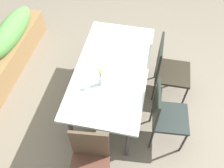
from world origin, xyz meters
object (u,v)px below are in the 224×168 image
object	(u,v)px
flower_vase	(100,78)
chair_end_left	(89,161)
dining_table	(112,71)
chair_near_left	(165,114)
chair_near_right	(167,68)

from	to	relation	value
flower_vase	chair_end_left	bearing A→B (deg)	-175.29
dining_table	chair_near_left	world-z (taller)	chair_near_left
chair_end_left	flower_vase	size ratio (longest dim) A/B	3.56
chair_near_left	chair_near_right	world-z (taller)	chair_near_left
dining_table	flower_vase	bearing A→B (deg)	164.21
flower_vase	chair_near_right	bearing A→B (deg)	-49.92
chair_near_right	chair_end_left	bearing A→B (deg)	-25.97
chair_end_left	chair_near_right	xyz separation A→B (m)	(1.56, -0.74, -0.03)
dining_table	chair_near_left	xyz separation A→B (m)	(-0.40, -0.74, -0.16)
chair_near_left	flower_vase	size ratio (longest dim) A/B	3.53
chair_near_left	flower_vase	xyz separation A→B (m)	(0.12, 0.82, 0.35)
chair_near_left	dining_table	bearing A→B (deg)	-123.47
dining_table	flower_vase	size ratio (longest dim) A/B	6.36
chair_end_left	chair_near_right	distance (m)	1.73
dining_table	chair_end_left	distance (m)	1.18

